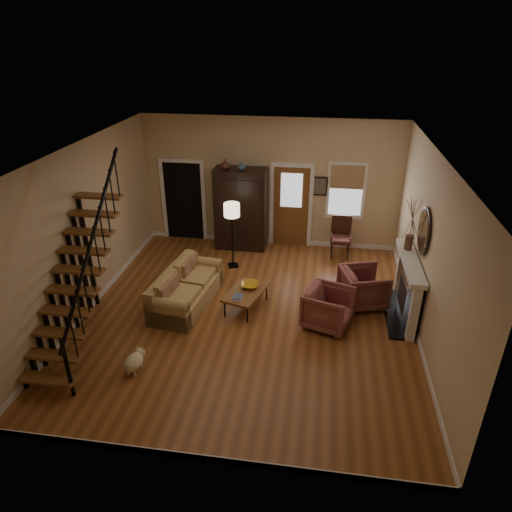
# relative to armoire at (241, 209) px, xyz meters

# --- Properties ---
(room) EXTENTS (7.00, 7.33, 3.30)m
(room) POSITION_rel_armoire_xyz_m (0.29, -1.39, 0.46)
(room) COLOR brown
(room) RESTS_ON ground
(staircase) EXTENTS (0.94, 2.80, 3.20)m
(staircase) POSITION_rel_armoire_xyz_m (-2.08, -4.45, 0.55)
(staircase) COLOR brown
(staircase) RESTS_ON ground
(fireplace) EXTENTS (0.33, 1.95, 2.30)m
(fireplace) POSITION_rel_armoire_xyz_m (3.83, -2.65, -0.31)
(fireplace) COLOR black
(fireplace) RESTS_ON ground
(armoire) EXTENTS (1.30, 0.60, 2.10)m
(armoire) POSITION_rel_armoire_xyz_m (0.00, 0.00, 0.00)
(armoire) COLOR black
(armoire) RESTS_ON ground
(vase_a) EXTENTS (0.24, 0.24, 0.25)m
(vase_a) POSITION_rel_armoire_xyz_m (-0.35, -0.10, 1.17)
(vase_a) COLOR #4C2619
(vase_a) RESTS_ON armoire
(vase_b) EXTENTS (0.20, 0.20, 0.21)m
(vase_b) POSITION_rel_armoire_xyz_m (0.05, -0.10, 1.16)
(vase_b) COLOR #334C60
(vase_b) RESTS_ON armoire
(sofa) EXTENTS (1.13, 2.11, 0.75)m
(sofa) POSITION_rel_armoire_xyz_m (-0.63, -2.91, -0.68)
(sofa) COLOR tan
(sofa) RESTS_ON ground
(coffee_table) EXTENTS (0.91, 1.21, 0.41)m
(coffee_table) POSITION_rel_armoire_xyz_m (0.62, -2.88, -0.84)
(coffee_table) COLOR brown
(coffee_table) RESTS_ON ground
(bowl) EXTENTS (0.37, 0.37, 0.09)m
(bowl) POSITION_rel_armoire_xyz_m (0.67, -2.73, -0.59)
(bowl) COLOR #C78F17
(bowl) RESTS_ON coffee_table
(books) EXTENTS (0.20, 0.27, 0.05)m
(books) POSITION_rel_armoire_xyz_m (0.50, -3.18, -0.61)
(books) COLOR beige
(books) RESTS_ON coffee_table
(armchair_left) EXTENTS (1.08, 1.07, 0.78)m
(armchair_left) POSITION_rel_armoire_xyz_m (2.27, -3.25, -0.66)
(armchair_left) COLOR maroon
(armchair_left) RESTS_ON ground
(armchair_right) EXTENTS (1.09, 1.07, 0.80)m
(armchair_right) POSITION_rel_armoire_xyz_m (2.98, -2.38, -0.65)
(armchair_right) COLOR maroon
(armchair_right) RESTS_ON ground
(floor_lamp) EXTENTS (0.48, 0.48, 1.61)m
(floor_lamp) POSITION_rel_armoire_xyz_m (-0.00, -1.12, -0.25)
(floor_lamp) COLOR black
(floor_lamp) RESTS_ON ground
(side_chair) EXTENTS (0.54, 0.54, 1.02)m
(side_chair) POSITION_rel_armoire_xyz_m (2.55, -0.20, -0.54)
(side_chair) COLOR #392012
(side_chair) RESTS_ON ground
(dog) EXTENTS (0.33, 0.49, 0.34)m
(dog) POSITION_rel_armoire_xyz_m (-0.92, -5.07, -0.88)
(dog) COLOR beige
(dog) RESTS_ON ground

